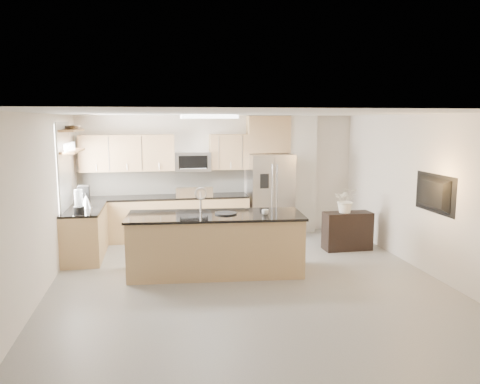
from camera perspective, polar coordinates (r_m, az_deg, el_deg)
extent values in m
plane|color=gray|center=(7.43, 0.92, -10.91)|extent=(6.50, 6.50, 0.00)
cube|color=silver|center=(7.00, 0.97, 9.56)|extent=(6.00, 6.50, 0.02)
cube|color=silver|center=(10.28, -2.53, 2.04)|extent=(6.00, 0.02, 2.60)
cube|color=silver|center=(4.04, 9.91, -8.69)|extent=(6.00, 0.02, 2.60)
cube|color=silver|center=(7.17, -23.32, -1.62)|extent=(0.02, 6.50, 2.60)
cube|color=silver|center=(8.22, 21.94, -0.29)|extent=(0.02, 6.50, 2.60)
cube|color=tan|center=(10.01, -9.23, -3.24)|extent=(3.55, 0.65, 0.88)
cube|color=black|center=(9.93, -9.29, -0.64)|extent=(3.55, 0.66, 0.04)
cube|color=beige|center=(10.20, -9.36, 1.20)|extent=(3.55, 0.02, 0.52)
cube|color=tan|center=(9.06, -18.35, -4.85)|extent=(0.65, 1.50, 0.88)
cube|color=black|center=(8.97, -18.49, -1.99)|extent=(0.66, 1.50, 0.04)
cube|color=black|center=(10.04, -5.66, -3.08)|extent=(0.76, 0.64, 0.90)
cube|color=black|center=(9.95, -5.70, -0.45)|extent=(0.76, 0.62, 0.03)
cube|color=#BDBDC0|center=(9.64, -5.57, -0.06)|extent=(0.76, 0.04, 0.22)
cube|color=tan|center=(10.00, -13.55, 4.64)|extent=(1.92, 0.33, 0.75)
cube|color=tan|center=(10.09, -1.36, 4.92)|extent=(0.82, 0.33, 0.75)
cube|color=#BDBDC0|center=(9.99, -5.82, 3.71)|extent=(0.76, 0.40, 0.40)
cube|color=black|center=(9.79, -5.73, 3.61)|extent=(0.60, 0.02, 0.28)
cube|color=#BDBDC0|center=(10.17, 3.70, -0.38)|extent=(0.92, 0.75, 1.78)
cube|color=#98989A|center=(9.80, 4.22, -0.72)|extent=(0.02, 0.01, 1.69)
cube|color=black|center=(9.69, 3.00, 1.33)|extent=(0.18, 0.03, 0.30)
cube|color=silver|center=(10.53, 7.45, 2.14)|extent=(0.60, 0.30, 2.60)
cube|color=white|center=(8.91, -20.70, 2.71)|extent=(0.03, 1.05, 1.55)
cube|color=white|center=(8.91, -20.60, 2.72)|extent=(0.03, 1.15, 1.65)
cube|color=olive|center=(8.96, -19.83, 4.72)|extent=(0.30, 1.20, 0.04)
cube|color=olive|center=(8.95, -19.96, 7.08)|extent=(0.30, 1.20, 0.04)
cube|color=white|center=(8.52, -3.80, 9.13)|extent=(1.00, 0.50, 0.06)
cube|color=tan|center=(7.75, -2.99, -6.44)|extent=(2.86, 1.19, 0.94)
cube|color=black|center=(7.63, -3.02, -2.87)|extent=(2.92, 1.25, 0.04)
cube|color=black|center=(7.61, -4.63, -3.04)|extent=(0.59, 0.43, 0.01)
cylinder|color=#BDBDC0|center=(7.80, -4.81, -1.21)|extent=(0.03, 0.03, 0.34)
torus|color=#BDBDC0|center=(7.72, -4.78, -0.20)|extent=(0.21, 0.03, 0.21)
cube|color=black|center=(9.36, 12.95, -4.64)|extent=(0.93, 0.40, 0.74)
imported|color=white|center=(7.58, 3.10, -2.45)|extent=(0.13, 0.13, 0.09)
cylinder|color=black|center=(7.64, -1.74, -2.63)|extent=(0.43, 0.43, 0.02)
cylinder|color=black|center=(8.44, -19.02, -2.10)|extent=(0.18, 0.18, 0.12)
cylinder|color=silver|center=(8.40, -19.10, -0.70)|extent=(0.14, 0.14, 0.29)
cone|color=#BDBDC0|center=(8.93, -18.22, -1.09)|extent=(0.22, 0.22, 0.24)
cylinder|color=black|center=(8.91, -18.26, -0.25)|extent=(0.04, 0.04, 0.04)
cube|color=black|center=(9.12, -18.50, -0.47)|extent=(0.22, 0.26, 0.38)
cylinder|color=#BDBDC0|center=(9.07, -18.54, -1.09)|extent=(0.12, 0.12, 0.13)
imported|color=#BDBDC0|center=(9.08, -19.83, 7.50)|extent=(0.47, 0.47, 0.09)
imported|color=white|center=(9.16, 12.85, -0.19)|extent=(0.84, 0.79, 0.75)
imported|color=black|center=(8.00, 22.17, -0.18)|extent=(0.14, 1.08, 0.62)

